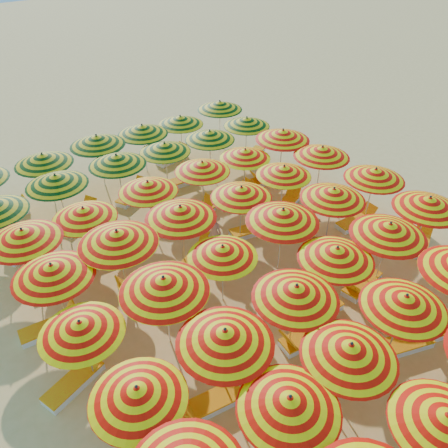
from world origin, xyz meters
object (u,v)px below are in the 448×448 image
(umbrella_26, at_px, (180,212))
(umbrella_31, at_px, (84,213))
(lounger_12, at_px, (356,221))
(lounger_27, at_px, (252,155))
(umbrella_34, at_px, (245,154))
(umbrella_27, at_px, (241,192))
(umbrella_35, at_px, (283,135))
(umbrella_33, at_px, (202,167))
(lounger_28, at_px, (8,214))
(lounger_4, at_px, (436,330))
(lounger_19, at_px, (108,253))
(umbrella_40, at_px, (210,135))
(umbrella_9, at_px, (405,302))
(umbrella_38, at_px, (117,160))
(lounger_6, at_px, (209,404))
(umbrella_22, at_px, (333,194))
(umbrella_43, at_px, (43,159))
(umbrella_7, at_px, (289,403))
(umbrella_16, at_px, (389,230))
(umbrella_24, at_px, (52,271))
(lounger_9, at_px, (361,284))
(lounger_25, at_px, (133,195))
(lounger_13, at_px, (51,327))
(lounger_26, at_px, (179,182))
(umbrella_13, at_px, (225,337))
(lounger_22, at_px, (268,179))
(lounger_3, at_px, (405,344))
(beachgoer_b, at_px, (312,223))
(lounger_14, at_px, (143,285))
(umbrella_46, at_px, (180,120))
(umbrella_25, at_px, (118,237))
(umbrella_15, at_px, (337,254))
(umbrella_28, at_px, (284,171))
(lounger_17, at_px, (287,204))
(lounger_15, at_px, (198,255))
(lounger_10, at_px, (421,243))
(lounger_23, at_px, (28,248))
(lounger_11, at_px, (75,381))
(lounger_7, at_px, (306,338))
(beachgoer_a, at_px, (214,233))
(umbrella_39, at_px, (165,148))
(umbrella_37, at_px, (56,180))
(lounger_20, at_px, (197,213))
(umbrella_23, at_px, (375,174))
(lounger_18, at_px, (59,278))
(umbrella_21, at_px, (283,215))
(umbrella_32, at_px, (148,186))
(umbrella_30, at_px, (23,235))
(lounger_16, at_px, (252,230))
(umbrella_29, at_px, (322,152))
(lounger_21, at_px, (235,195))

(umbrella_26, relative_size, umbrella_31, 1.07)
(lounger_12, distance_m, lounger_27, 6.98)
(umbrella_26, bearing_deg, umbrella_34, 24.68)
(umbrella_27, xyz_separation_m, umbrella_35, (4.38, 2.28, 0.16))
(umbrella_33, height_order, lounger_28, umbrella_33)
(lounger_4, bearing_deg, lounger_19, -36.70)
(umbrella_40, distance_m, lounger_4, 11.94)
(umbrella_9, relative_size, umbrella_38, 0.85)
(lounger_6, bearing_deg, umbrella_22, -149.71)
(umbrella_43, bearing_deg, umbrella_7, -89.80)
(lounger_12, bearing_deg, umbrella_16, -125.65)
(umbrella_24, relative_size, lounger_28, 1.41)
(lounger_9, xyz_separation_m, lounger_25, (-3.19, 9.77, 0.00))
(lounger_13, bearing_deg, lounger_26, 37.93)
(umbrella_13, height_order, lounger_22, umbrella_13)
(umbrella_33, height_order, lounger_3, umbrella_33)
(beachgoer_b, bearing_deg, lounger_26, 129.65)
(umbrella_27, distance_m, lounger_14, 4.75)
(umbrella_46, bearing_deg, umbrella_25, -135.55)
(umbrella_46, height_order, beachgoer_b, umbrella_46)
(umbrella_15, distance_m, lounger_14, 6.39)
(umbrella_28, height_order, lounger_17, umbrella_28)
(umbrella_27, height_order, lounger_15, umbrella_27)
(lounger_26, bearing_deg, lounger_10, -57.65)
(umbrella_15, relative_size, umbrella_24, 1.20)
(umbrella_22, bearing_deg, lounger_23, 143.79)
(lounger_11, height_order, lounger_25, same)
(umbrella_22, xyz_separation_m, umbrella_46, (-0.34, 9.11, -0.12))
(umbrella_31, xyz_separation_m, lounger_7, (3.24, -7.34, -1.91))
(lounger_4, height_order, beachgoer_a, beachgoer_a)
(umbrella_39, distance_m, lounger_25, 2.53)
(lounger_4, bearing_deg, lounger_3, 6.52)
(umbrella_43, bearing_deg, umbrella_25, -91.51)
(umbrella_37, distance_m, lounger_20, 5.56)
(lounger_7, relative_size, lounger_26, 1.01)
(umbrella_16, height_order, umbrella_23, umbrella_16)
(umbrella_15, xyz_separation_m, umbrella_31, (-4.87, 6.78, -0.08))
(umbrella_22, distance_m, lounger_18, 9.97)
(umbrella_21, distance_m, umbrella_26, 3.36)
(lounger_15, relative_size, lounger_25, 1.00)
(umbrella_32, bearing_deg, umbrella_31, -177.26)
(umbrella_13, xyz_separation_m, umbrella_38, (2.25, 9.70, -0.06))
(lounger_23, bearing_deg, umbrella_9, -84.53)
(umbrella_7, bearing_deg, beachgoer_b, 37.60)
(umbrella_34, distance_m, umbrella_43, 8.23)
(umbrella_30, xyz_separation_m, umbrella_31, (2.03, 0.14, -0.12))
(lounger_3, xyz_separation_m, lounger_16, (0.24, 6.90, 0.00))
(lounger_6, bearing_deg, umbrella_29, -141.50)
(umbrella_38, bearing_deg, lounger_21, -32.27)
(umbrella_16, distance_m, lounger_27, 10.12)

